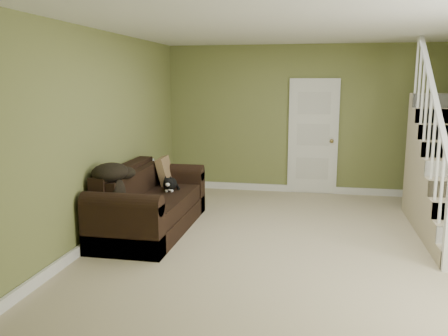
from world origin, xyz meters
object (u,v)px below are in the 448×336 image
at_px(cat, 170,184).
at_px(side_table, 158,190).
at_px(sofa, 148,206).
at_px(banana, 155,205).

bearing_deg(cat, side_table, 111.12).
bearing_deg(cat, sofa, -127.06).
height_order(cat, banana, cat).
bearing_deg(banana, side_table, 79.44).
distance_m(sofa, banana, 0.60).
distance_m(sofa, side_table, 1.13).
bearing_deg(banana, sofa, 90.18).
height_order(sofa, cat, sofa).
bearing_deg(sofa, cat, 61.79).
height_order(side_table, banana, side_table).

